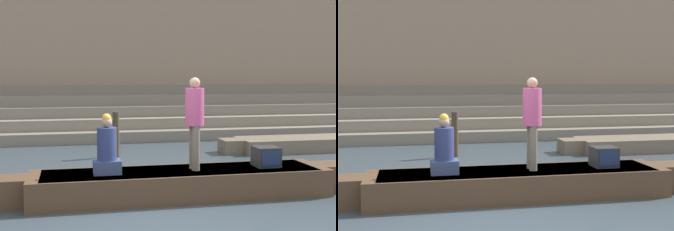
{
  "view_description": "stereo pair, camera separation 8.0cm",
  "coord_description": "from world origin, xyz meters",
  "views": [
    {
      "loc": [
        -1.43,
        -7.77,
        2.25
      ],
      "look_at": [
        0.58,
        1.62,
        1.4
      ],
      "focal_mm": 50.0,
      "sensor_mm": 36.0,
      "label": 1
    },
    {
      "loc": [
        -1.35,
        -7.79,
        2.25
      ],
      "look_at": [
        0.58,
        1.62,
        1.4
      ],
      "focal_mm": 50.0,
      "sensor_mm": 36.0,
      "label": 2
    }
  ],
  "objects": [
    {
      "name": "ground_plane",
      "position": [
        0.0,
        0.0,
        0.0
      ],
      "size": [
        120.0,
        120.0,
        0.0
      ],
      "primitive_type": "plane",
      "color": "#3D4C56"
    },
    {
      "name": "ghat_steps",
      "position": [
        0.0,
        9.37,
        0.68
      ],
      "size": [
        36.0,
        3.27,
        1.84
      ],
      "color": "gray",
      "rests_on": "ground"
    },
    {
      "name": "back_wall",
      "position": [
        0.0,
        11.16,
        3.59
      ],
      "size": [
        34.2,
        1.28,
        7.24
      ],
      "color": "tan",
      "rests_on": "ground"
    },
    {
      "name": "rowboat_main",
      "position": [
        0.58,
        0.42,
        0.27
      ],
      "size": [
        7.0,
        1.33,
        0.5
      ],
      "rotation": [
        0.0,
        0.0,
        -0.03
      ],
      "color": "brown",
      "rests_on": "ground"
    },
    {
      "name": "person_standing",
      "position": [
        0.82,
        0.43,
        1.48
      ],
      "size": [
        0.34,
        0.34,
        1.69
      ],
      "rotation": [
        0.0,
        0.0,
        0.1
      ],
      "color": "#756656",
      "rests_on": "rowboat_main"
    },
    {
      "name": "person_rowing",
      "position": [
        -0.78,
        0.4,
        0.93
      ],
      "size": [
        0.48,
        0.38,
        1.06
      ],
      "rotation": [
        0.0,
        0.0,
        0.12
      ],
      "color": "#3D4C75",
      "rests_on": "rowboat_main"
    },
    {
      "name": "tv_set",
      "position": [
        2.24,
        0.42,
        0.69
      ],
      "size": [
        0.45,
        0.45,
        0.38
      ],
      "rotation": [
        0.0,
        0.0,
        0.11
      ],
      "color": "#2D2D2D",
      "rests_on": "rowboat_main"
    },
    {
      "name": "moored_boat_shore",
      "position": [
        5.49,
        4.85,
        0.21
      ],
      "size": [
        5.31,
        1.33,
        0.39
      ],
      "rotation": [
        0.0,
        0.0,
        -0.06
      ],
      "color": "#756651",
      "rests_on": "ground"
    },
    {
      "name": "mooring_post",
      "position": [
        -0.17,
        4.89,
        0.62
      ],
      "size": [
        0.19,
        0.19,
        1.23
      ],
      "primitive_type": "cylinder",
      "color": "#473828",
      "rests_on": "ground"
    }
  ]
}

